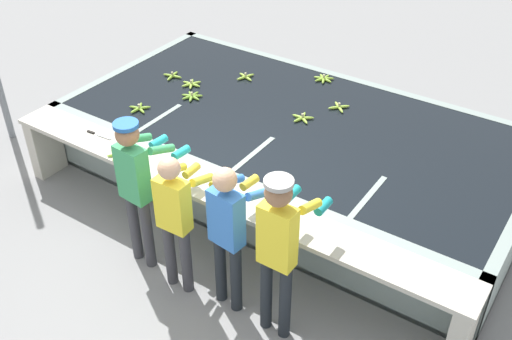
% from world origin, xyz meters
% --- Properties ---
extents(ground_plane, '(80.00, 80.00, 0.00)m').
position_xyz_m(ground_plane, '(0.00, 0.00, 0.00)').
color(ground_plane, gray).
rests_on(ground_plane, ground).
extents(wash_tank, '(5.50, 2.82, 0.84)m').
position_xyz_m(wash_tank, '(0.00, 1.85, 0.42)').
color(wash_tank, gray).
rests_on(wash_tank, ground).
extents(work_ledge, '(5.50, 0.45, 0.84)m').
position_xyz_m(work_ledge, '(0.00, 0.23, 0.63)').
color(work_ledge, '#B7B2A3').
rests_on(work_ledge, ground).
extents(worker_0, '(0.44, 0.73, 1.70)m').
position_xyz_m(worker_0, '(-0.52, -0.29, 1.04)').
color(worker_0, '#38383D').
rests_on(worker_0, ground).
extents(worker_1, '(0.42, 0.71, 1.56)m').
position_xyz_m(worker_1, '(0.03, -0.36, 0.92)').
color(worker_1, '#38383D').
rests_on(worker_1, ground).
extents(worker_2, '(0.46, 0.73, 1.61)m').
position_xyz_m(worker_2, '(0.58, -0.28, 0.96)').
color(worker_2, '#1E2328').
rests_on(worker_2, ground).
extents(worker_3, '(0.40, 0.72, 1.74)m').
position_xyz_m(worker_3, '(1.13, -0.31, 1.07)').
color(worker_3, '#1E2328').
rests_on(worker_3, ground).
extents(banana_bunch_floating_0, '(0.27, 0.27, 0.08)m').
position_xyz_m(banana_bunch_floating_0, '(-1.12, 2.43, 0.86)').
color(banana_bunch_floating_0, '#9EC642').
rests_on(banana_bunch_floating_0, wash_tank).
extents(banana_bunch_floating_1, '(0.28, 0.28, 0.08)m').
position_xyz_m(banana_bunch_floating_1, '(-0.22, 2.97, 0.86)').
color(banana_bunch_floating_1, '#8CB738').
rests_on(banana_bunch_floating_1, wash_tank).
extents(banana_bunch_floating_2, '(0.28, 0.27, 0.08)m').
position_xyz_m(banana_bunch_floating_2, '(-1.71, 1.00, 0.86)').
color(banana_bunch_floating_2, '#7FAD33').
rests_on(banana_bunch_floating_2, wash_tank).
extents(banana_bunch_floating_3, '(0.28, 0.28, 0.08)m').
position_xyz_m(banana_bunch_floating_3, '(-1.95, 1.91, 0.86)').
color(banana_bunch_floating_3, '#8CB738').
rests_on(banana_bunch_floating_3, wash_tank).
extents(banana_bunch_floating_4, '(0.28, 0.26, 0.08)m').
position_xyz_m(banana_bunch_floating_4, '(-1.59, 1.86, 0.86)').
color(banana_bunch_floating_4, '#93BC3D').
rests_on(banana_bunch_floating_4, wash_tank).
extents(banana_bunch_floating_5, '(0.23, 0.23, 0.08)m').
position_xyz_m(banana_bunch_floating_5, '(0.31, 2.39, 0.86)').
color(banana_bunch_floating_5, '#9EC642').
rests_on(banana_bunch_floating_5, wash_tank).
extents(banana_bunch_floating_6, '(0.28, 0.28, 0.08)m').
position_xyz_m(banana_bunch_floating_6, '(-1.37, 1.60, 0.86)').
color(banana_bunch_floating_6, '#75A333').
rests_on(banana_bunch_floating_6, wash_tank).
extents(banana_bunch_floating_7, '(0.26, 0.28, 0.08)m').
position_xyz_m(banana_bunch_floating_7, '(0.07, 1.92, 0.86)').
color(banana_bunch_floating_7, '#93BC3D').
rests_on(banana_bunch_floating_7, wash_tank).
extents(banana_bunch_ledge_0, '(0.28, 0.28, 0.08)m').
position_xyz_m(banana_bunch_ledge_0, '(-1.18, 0.12, 0.86)').
color(banana_bunch_ledge_0, '#8CB738').
rests_on(banana_bunch_ledge_0, work_ledge).
extents(knife_0, '(0.35, 0.05, 0.02)m').
position_xyz_m(knife_0, '(-1.73, 0.29, 0.85)').
color(knife_0, silver).
rests_on(knife_0, work_ledge).
extents(knife_1, '(0.31, 0.21, 0.02)m').
position_xyz_m(knife_1, '(0.28, 0.14, 0.85)').
color(knife_1, silver).
rests_on(knife_1, work_ledge).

